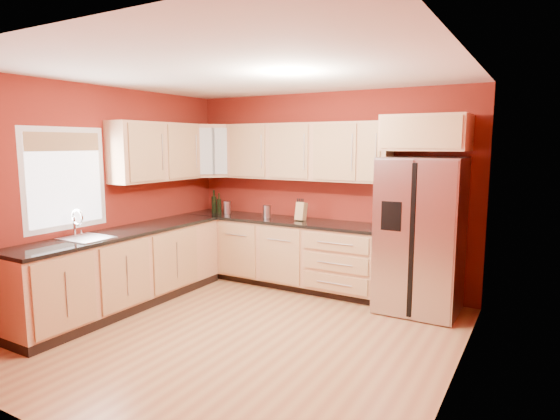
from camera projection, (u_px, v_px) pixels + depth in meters
name	position (u px, v px, depth m)	size (l,w,h in m)	color
floor	(244.00, 335.00, 4.75)	(4.00, 4.00, 0.00)	#9E623D
ceiling	(241.00, 72.00, 4.38)	(4.00, 4.00, 0.00)	white
wall_back	(327.00, 191.00, 6.28)	(4.00, 0.04, 2.60)	maroon
wall_front	(56.00, 248.00, 2.85)	(4.00, 0.04, 2.60)	maroon
wall_left	(103.00, 197.00, 5.55)	(0.04, 4.00, 2.60)	maroon
wall_right	(458.00, 227.00, 3.58)	(0.04, 4.00, 2.60)	maroon
base_cabinets_back	(280.00, 253.00, 6.42)	(2.90, 0.60, 0.88)	tan
base_cabinets_left	(124.00, 271.00, 5.53)	(0.60, 2.80, 0.88)	tan
countertop_back	(280.00, 220.00, 6.35)	(2.90, 0.62, 0.04)	black
countertop_left	(123.00, 233.00, 5.46)	(0.62, 2.80, 0.04)	black
upper_cabinets_back	(305.00, 152.00, 6.19)	(2.30, 0.33, 0.75)	tan
upper_cabinets_left	(156.00, 152.00, 6.02)	(0.33, 1.35, 0.75)	tan
corner_upper_cabinet	(212.00, 151.00, 6.75)	(0.62, 0.33, 0.75)	tan
over_fridge_cabinet	(426.00, 133.00, 5.25)	(0.92, 0.60, 0.40)	tan
refrigerator	(420.00, 235.00, 5.35)	(0.90, 0.75, 1.78)	silver
window	(65.00, 179.00, 5.08)	(0.03, 0.90, 1.00)	white
sink_faucet	(86.00, 225.00, 5.01)	(0.50, 0.42, 0.30)	silver
canister_left	(227.00, 207.00, 6.82)	(0.11, 0.11, 0.18)	silver
canister_right	(267.00, 212.00, 6.40)	(0.11, 0.11, 0.17)	silver
wine_bottle_a	(214.00, 201.00, 6.86)	(0.08, 0.08, 0.33)	black
wine_bottle_b	(219.00, 203.00, 6.81)	(0.07, 0.07, 0.30)	black
knife_block	(301.00, 211.00, 6.20)	(0.12, 0.11, 0.24)	tan
soap_dispenser	(376.00, 220.00, 5.67)	(0.06, 0.06, 0.19)	silver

